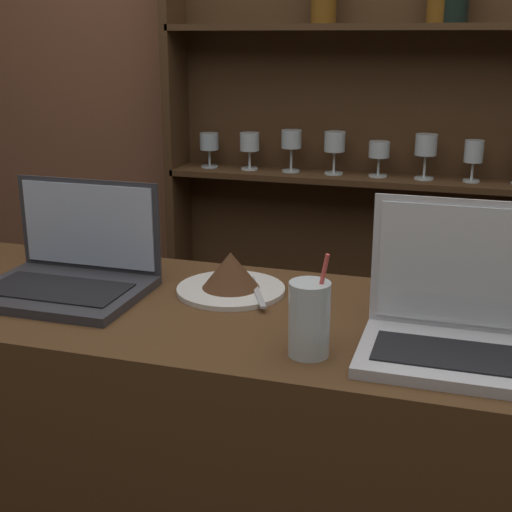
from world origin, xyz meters
The scene contains 6 objects.
back_wall centered at (0.00, 1.49, 1.35)m, with size 7.00×0.06×2.70m.
back_shelf centered at (-0.03, 1.41, 0.99)m, with size 1.28×0.18×1.88m.
laptop_near centered at (-0.42, 0.26, 1.03)m, with size 0.32×0.25×0.21m.
laptop_far centered at (0.34, 0.18, 1.05)m, with size 0.33×0.21×0.24m.
cake_plate centered at (-0.11, 0.34, 1.02)m, with size 0.22×0.22×0.08m.
water_glass centered at (0.10, 0.11, 1.05)m, with size 0.07×0.07×0.17m.
Camera 1 is at (0.33, -0.92, 1.48)m, focal length 50.00 mm.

